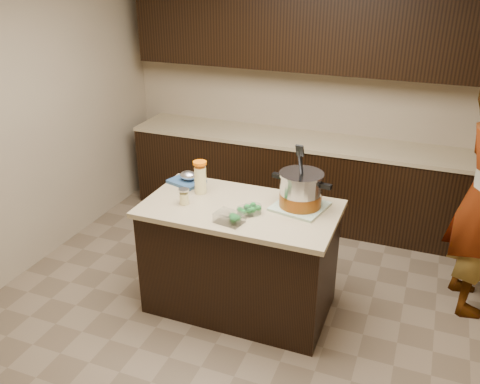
# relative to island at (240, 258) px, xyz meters

# --- Properties ---
(ground_plane) EXTENTS (4.00, 4.00, 0.00)m
(ground_plane) POSITION_rel_island_xyz_m (0.00, 0.00, -0.45)
(ground_plane) COLOR brown
(ground_plane) RESTS_ON ground
(room_shell) EXTENTS (4.04, 4.04, 2.72)m
(room_shell) POSITION_rel_island_xyz_m (0.00, 0.00, 1.26)
(room_shell) COLOR tan
(room_shell) RESTS_ON ground
(back_cabinets) EXTENTS (3.60, 0.63, 2.33)m
(back_cabinets) POSITION_rel_island_xyz_m (0.00, 1.74, 0.49)
(back_cabinets) COLOR black
(back_cabinets) RESTS_ON ground
(island) EXTENTS (1.46, 0.81, 0.90)m
(island) POSITION_rel_island_xyz_m (0.00, 0.00, 0.00)
(island) COLOR black
(island) RESTS_ON ground
(dish_towel) EXTENTS (0.43, 0.43, 0.02)m
(dish_towel) POSITION_rel_island_xyz_m (0.42, 0.15, 0.46)
(dish_towel) COLOR #669262
(dish_towel) RESTS_ON island
(stock_pot) EXTENTS (0.46, 0.38, 0.47)m
(stock_pot) POSITION_rel_island_xyz_m (0.42, 0.15, 0.58)
(stock_pot) COLOR #B7B7BC
(stock_pot) RESTS_ON dish_towel
(lemonade_pitcher) EXTENTS (0.13, 0.13, 0.26)m
(lemonade_pitcher) POSITION_rel_island_xyz_m (-0.38, 0.12, 0.57)
(lemonade_pitcher) COLOR #FAE998
(lemonade_pitcher) RESTS_ON island
(mason_jar) EXTENTS (0.08, 0.08, 0.13)m
(mason_jar) POSITION_rel_island_xyz_m (-0.41, -0.11, 0.51)
(mason_jar) COLOR #FAE998
(mason_jar) RESTS_ON island
(broccoli_tub_left) EXTENTS (0.13, 0.13, 0.06)m
(broccoli_tub_left) POSITION_rel_island_xyz_m (0.12, -0.06, 0.48)
(broccoli_tub_left) COLOR silver
(broccoli_tub_left) RESTS_ON island
(broccoli_tub_right) EXTENTS (0.15, 0.15, 0.06)m
(broccoli_tub_right) POSITION_rel_island_xyz_m (0.08, -0.11, 0.47)
(broccoli_tub_right) COLOR silver
(broccoli_tub_right) RESTS_ON island
(broccoli_tub_rect) EXTENTS (0.22, 0.18, 0.07)m
(broccoli_tub_rect) POSITION_rel_island_xyz_m (0.02, -0.26, 0.48)
(broccoli_tub_rect) COLOR silver
(broccoli_tub_rect) RESTS_ON island
(blue_tray) EXTENTS (0.32, 0.28, 0.10)m
(blue_tray) POSITION_rel_island_xyz_m (-0.56, 0.25, 0.48)
(blue_tray) COLOR navy
(blue_tray) RESTS_ON island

